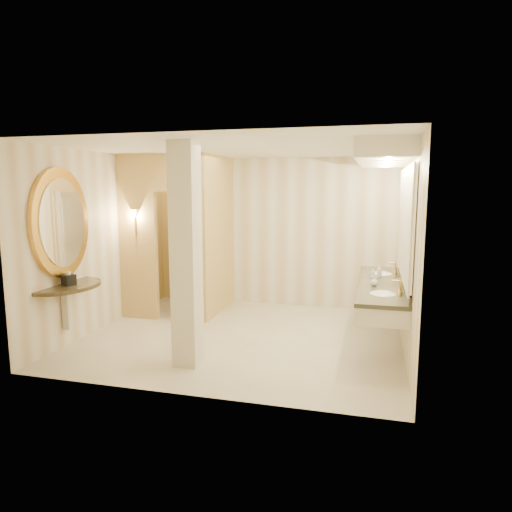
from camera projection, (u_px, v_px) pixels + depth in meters
The scene contains 16 objects.
floor at pixel (243, 336), 6.70m from camera, with size 4.50×4.50×0.00m, color beige.
ceiling at pixel (242, 148), 6.30m from camera, with size 4.50×4.50×0.00m, color white.
wall_back at pixel (272, 232), 8.42m from camera, with size 4.50×0.02×2.70m, color silver.
wall_front at pixel (186, 269), 4.59m from camera, with size 4.50×0.02×2.70m, color silver.
wall_left at pixel (103, 241), 7.06m from camera, with size 0.02×4.00×2.70m, color silver.
wall_right at pixel (408, 251), 5.94m from camera, with size 0.02×4.00×2.70m, color silver.
toilet_closet at pixel (194, 234), 7.70m from camera, with size 1.50×1.55×2.70m.
wall_sconce at pixel (135, 215), 7.34m from camera, with size 0.14×0.14×0.42m.
vanity at pixel (387, 228), 6.14m from camera, with size 0.75×2.74×2.09m.
console_shelf at pixel (62, 249), 6.08m from camera, with size 1.13×1.13×2.01m.
pillar at pixel (186, 256), 5.46m from camera, with size 0.30×0.30×2.70m, color beige.
tissue_box at pixel (69, 280), 6.06m from camera, with size 0.14×0.14×0.14m, color black.
toilet at pixel (203, 289), 8.10m from camera, with size 0.42×0.74×0.76m, color white.
soap_bottle_a at pixel (373, 273), 6.59m from camera, with size 0.06×0.06×0.13m, color beige.
soap_bottle_b at pixel (374, 281), 6.02m from camera, with size 0.10×0.10×0.12m, color silver.
soap_bottle_c at pixel (379, 271), 6.60m from camera, with size 0.07×0.07×0.19m, color #C6B28C.
Camera 1 is at (1.82, -6.20, 2.16)m, focal length 32.00 mm.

